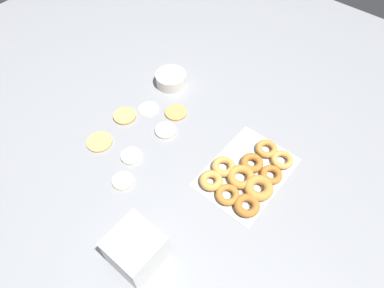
% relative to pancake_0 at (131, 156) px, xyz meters
% --- Properties ---
extents(ground_plane, '(3.00, 3.00, 0.00)m').
position_rel_pancake_0_xyz_m(ground_plane, '(0.14, -0.05, -0.01)').
color(ground_plane, gray).
extents(pancake_0, '(0.08, 0.08, 0.01)m').
position_rel_pancake_0_xyz_m(pancake_0, '(0.00, 0.00, 0.00)').
color(pancake_0, silver).
rests_on(pancake_0, ground_plane).
extents(pancake_1, '(0.09, 0.09, 0.01)m').
position_rel_pancake_0_xyz_m(pancake_1, '(0.24, 0.13, -0.00)').
color(pancake_1, silver).
rests_on(pancake_1, ground_plane).
extents(pancake_2, '(0.09, 0.09, 0.01)m').
position_rel_pancake_0_xyz_m(pancake_2, '(0.19, -0.02, 0.00)').
color(pancake_2, beige).
rests_on(pancake_2, ground_plane).
extents(pancake_3, '(0.11, 0.11, 0.01)m').
position_rel_pancake_0_xyz_m(pancake_3, '(-0.03, 0.16, -0.00)').
color(pancake_3, tan).
rests_on(pancake_3, ground_plane).
extents(pancake_4, '(0.10, 0.10, 0.01)m').
position_rel_pancake_0_xyz_m(pancake_4, '(0.30, 0.02, -0.00)').
color(pancake_4, tan).
rests_on(pancake_4, ground_plane).
extents(pancake_5, '(0.10, 0.10, 0.01)m').
position_rel_pancake_0_xyz_m(pancake_5, '(0.13, 0.18, 0.00)').
color(pancake_5, tan).
rests_on(pancake_5, ground_plane).
extents(pancake_6, '(0.08, 0.08, 0.01)m').
position_rel_pancake_0_xyz_m(pancake_6, '(-0.10, -0.06, 0.00)').
color(pancake_6, beige).
rests_on(pancake_6, ground_plane).
extents(donut_tray, '(0.39, 0.28, 0.04)m').
position_rel_pancake_0_xyz_m(donut_tray, '(0.22, -0.43, 0.01)').
color(donut_tray, silver).
rests_on(donut_tray, ground_plane).
extents(batter_bowl, '(0.15, 0.15, 0.06)m').
position_rel_pancake_0_xyz_m(batter_bowl, '(0.43, 0.17, 0.02)').
color(batter_bowl, silver).
rests_on(batter_bowl, ground_plane).
extents(container_stack, '(0.15, 0.15, 0.15)m').
position_rel_pancake_0_xyz_m(container_stack, '(-0.28, -0.32, 0.07)').
color(container_stack, white).
rests_on(container_stack, ground_plane).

